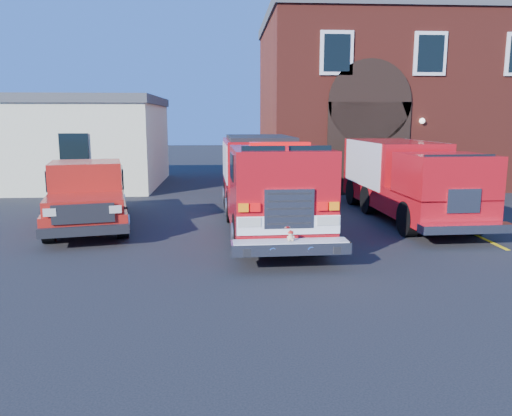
{
  "coord_description": "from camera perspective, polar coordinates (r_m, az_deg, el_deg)",
  "views": [
    {
      "loc": [
        -0.69,
        -12.4,
        3.33
      ],
      "look_at": [
        0.0,
        -1.2,
        1.3
      ],
      "focal_mm": 35.0,
      "sensor_mm": 36.0,
      "label": 1
    }
  ],
  "objects": [
    {
      "name": "fire_station",
      "position": [
        28.12,
        16.98,
        11.71
      ],
      "size": [
        15.2,
        10.2,
        8.45
      ],
      "color": "maroon",
      "rests_on": "ground"
    },
    {
      "name": "parking_stripe_mid",
      "position": [
        18.21,
        19.8,
        -0.87
      ],
      "size": [
        0.12,
        3.0,
        0.01
      ],
      "primitive_type": "cube",
      "color": "yellow",
      "rests_on": "ground"
    },
    {
      "name": "parking_stripe_near",
      "position": [
        15.56,
        24.12,
        -2.99
      ],
      "size": [
        0.12,
        3.0,
        0.01
      ],
      "primitive_type": "cube",
      "color": "yellow",
      "rests_on": "ground"
    },
    {
      "name": "ground",
      "position": [
        12.85,
        -0.33,
        -4.75
      ],
      "size": [
        100.0,
        100.0,
        0.0
      ],
      "primitive_type": "plane",
      "color": "black",
      "rests_on": "ground"
    },
    {
      "name": "side_building",
      "position": [
        26.74,
        -21.81,
        7.13
      ],
      "size": [
        10.2,
        8.2,
        4.35
      ],
      "color": "#EAE7C1",
      "rests_on": "ground"
    },
    {
      "name": "fire_engine",
      "position": [
        15.16,
        1.2,
        3.03
      ],
      "size": [
        2.81,
        8.99,
        2.74
      ],
      "color": "black",
      "rests_on": "ground"
    },
    {
      "name": "parking_stripe_far",
      "position": [
        20.95,
        16.59,
        0.7
      ],
      "size": [
        0.12,
        3.0,
        0.01
      ],
      "primitive_type": "cube",
      "color": "yellow",
      "rests_on": "ground"
    },
    {
      "name": "secondary_truck",
      "position": [
        17.46,
        16.87,
        3.38
      ],
      "size": [
        2.71,
        7.85,
        2.52
      ],
      "color": "black",
      "rests_on": "ground"
    },
    {
      "name": "pickup_truck",
      "position": [
        16.35,
        -18.67,
        1.39
      ],
      "size": [
        3.53,
        6.54,
        2.03
      ],
      "color": "black",
      "rests_on": "ground"
    }
  ]
}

